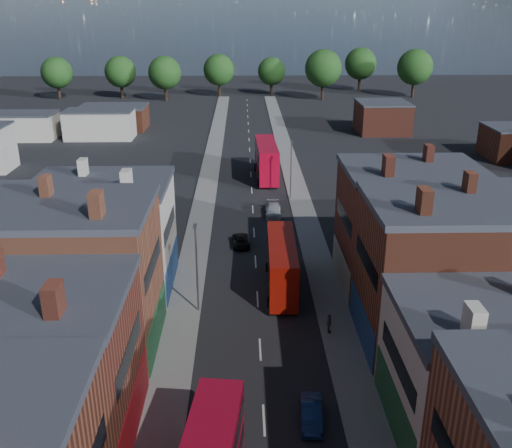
{
  "coord_description": "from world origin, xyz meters",
  "views": [
    {
      "loc": [
        -1.2,
        -13.54,
        25.12
      ],
      "look_at": [
        0.0,
        37.93,
        5.01
      ],
      "focal_mm": 40.0,
      "sensor_mm": 36.0,
      "label": 1
    }
  ],
  "objects_px": {
    "car_2": "(241,241)",
    "car_3": "(273,210)",
    "car_1": "(311,413)",
    "ped_3": "(329,323)",
    "bus_1": "(282,264)",
    "bus_2": "(266,159)"
  },
  "relations": [
    {
      "from": "car_2",
      "to": "car_3",
      "type": "distance_m",
      "value": 10.48
    },
    {
      "from": "car_1",
      "to": "car_3",
      "type": "relative_size",
      "value": 0.8
    },
    {
      "from": "car_3",
      "to": "ped_3",
      "type": "height_order",
      "value": "ped_3"
    },
    {
      "from": "bus_1",
      "to": "car_3",
      "type": "height_order",
      "value": "bus_1"
    },
    {
      "from": "bus_2",
      "to": "ped_3",
      "type": "bearing_deg",
      "value": -87.45
    },
    {
      "from": "car_2",
      "to": "car_1",
      "type": "bearing_deg",
      "value": -85.32
    },
    {
      "from": "car_1",
      "to": "car_3",
      "type": "height_order",
      "value": "car_3"
    },
    {
      "from": "bus_2",
      "to": "car_3",
      "type": "distance_m",
      "value": 16.46
    },
    {
      "from": "car_1",
      "to": "bus_2",
      "type": "bearing_deg",
      "value": 94.95
    },
    {
      "from": "bus_1",
      "to": "car_2",
      "type": "relative_size",
      "value": 2.8
    },
    {
      "from": "bus_1",
      "to": "car_3",
      "type": "relative_size",
      "value": 2.3
    },
    {
      "from": "car_3",
      "to": "bus_2",
      "type": "bearing_deg",
      "value": 92.33
    },
    {
      "from": "car_3",
      "to": "ped_3",
      "type": "xyz_separation_m",
      "value": [
        3.09,
        -27.69,
        0.28
      ]
    },
    {
      "from": "bus_1",
      "to": "ped_3",
      "type": "height_order",
      "value": "bus_1"
    },
    {
      "from": "bus_2",
      "to": "car_1",
      "type": "distance_m",
      "value": 54.37
    },
    {
      "from": "car_2",
      "to": "ped_3",
      "type": "height_order",
      "value": "ped_3"
    },
    {
      "from": "bus_1",
      "to": "car_1",
      "type": "bearing_deg",
      "value": -86.42
    },
    {
      "from": "car_2",
      "to": "bus_1",
      "type": "bearing_deg",
      "value": -73.76
    },
    {
      "from": "bus_2",
      "to": "car_1",
      "type": "xyz_separation_m",
      "value": [
        0.7,
        -54.32,
        -2.29
      ]
    },
    {
      "from": "car_1",
      "to": "ped_3",
      "type": "distance_m",
      "value": 10.64
    },
    {
      "from": "bus_2",
      "to": "car_2",
      "type": "distance_m",
      "value": 26.36
    },
    {
      "from": "car_2",
      "to": "ped_3",
      "type": "relative_size",
      "value": 2.31
    }
  ]
}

